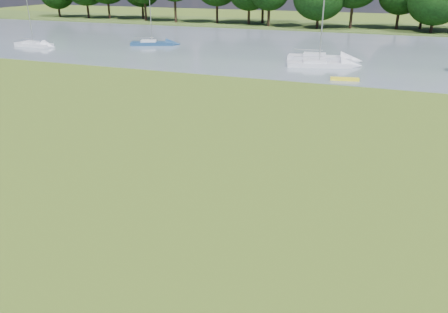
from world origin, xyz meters
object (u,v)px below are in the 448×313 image
(sailboat_4, at_px, (33,43))
(sailboat_6, at_px, (152,42))
(kayak, at_px, (345,79))
(sailboat_2, at_px, (319,56))
(sailboat_3, at_px, (318,62))

(sailboat_4, height_order, sailboat_6, sailboat_4)
(kayak, distance_m, sailboat_2, 10.46)
(sailboat_2, height_order, sailboat_3, sailboat_3)
(sailboat_3, height_order, sailboat_6, sailboat_3)
(sailboat_3, distance_m, sailboat_4, 39.81)
(sailboat_2, relative_size, sailboat_3, 0.88)
(sailboat_6, bearing_deg, kayak, -48.88)
(kayak, distance_m, sailboat_6, 31.30)
(kayak, xyz_separation_m, sailboat_2, (-4.05, 9.64, 0.35))
(kayak, bearing_deg, sailboat_6, 144.53)
(sailboat_3, bearing_deg, sailboat_6, 148.39)
(kayak, distance_m, sailboat_4, 43.81)
(sailboat_4, bearing_deg, sailboat_3, 2.46)
(kayak, relative_size, sailboat_2, 0.33)
(sailboat_3, bearing_deg, sailboat_4, 164.04)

